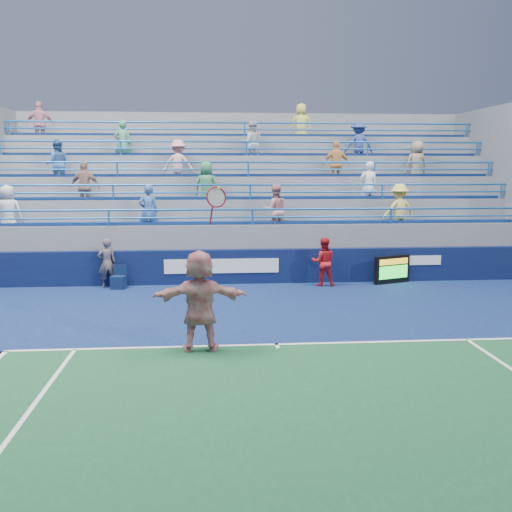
{
  "coord_description": "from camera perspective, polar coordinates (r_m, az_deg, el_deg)",
  "views": [
    {
      "loc": [
        -1.34,
        -11.35,
        3.64
      ],
      "look_at": [
        -0.23,
        2.5,
        1.5
      ],
      "focal_mm": 40.0,
      "sensor_mm": 36.0,
      "label": 1
    }
  ],
  "objects": [
    {
      "name": "ball_girl",
      "position": [
        17.84,
        6.75,
        -0.59
      ],
      "size": [
        0.79,
        0.64,
        1.52
      ],
      "primitive_type": "imported",
      "rotation": [
        0.0,
        0.0,
        3.06
      ],
      "color": "red",
      "rests_on": "ground"
    },
    {
      "name": "ground",
      "position": [
        11.99,
        2.07,
        -8.92
      ],
      "size": [
        120.0,
        120.0,
        0.0
      ],
      "primitive_type": "plane",
      "color": "#333538"
    },
    {
      "name": "tennis_player",
      "position": [
        11.45,
        -5.63,
        -4.43
      ],
      "size": [
        1.91,
        0.63,
        3.3
      ],
      "color": "silver",
      "rests_on": "ground"
    },
    {
      "name": "serve_speed_board",
      "position": [
        18.65,
        13.45,
        -1.33
      ],
      "size": [
        1.26,
        0.6,
        0.9
      ],
      "color": "black",
      "rests_on": "ground"
    },
    {
      "name": "bleacher_stand",
      "position": [
        21.76,
        -1.06,
        3.24
      ],
      "size": [
        18.0,
        5.6,
        6.13
      ],
      "color": "slate",
      "rests_on": "ground"
    },
    {
      "name": "judge_chair",
      "position": [
        17.87,
        -13.58,
        -2.49
      ],
      "size": [
        0.47,
        0.48,
        0.72
      ],
      "color": "#0D1D41",
      "rests_on": "ground"
    },
    {
      "name": "sponsor_wall",
      "position": [
        18.16,
        -0.28,
        -1.04
      ],
      "size": [
        18.0,
        0.32,
        1.1
      ],
      "color": "#0B123D",
      "rests_on": "ground"
    },
    {
      "name": "line_judge",
      "position": [
        18.09,
        -14.69,
        -0.68
      ],
      "size": [
        0.65,
        0.55,
        1.53
      ],
      "primitive_type": "imported",
      "rotation": [
        0.0,
        0.0,
        3.52
      ],
      "color": "#151D3C",
      "rests_on": "ground"
    }
  ]
}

